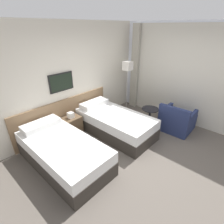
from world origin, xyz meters
TOP-DOWN VIEW (x-y plane):
  - ground_plane at (0.00, 0.00)m, footprint 16.00×16.00m
  - wall_headboard at (-0.03, 2.13)m, footprint 10.00×0.10m
  - wall_window at (2.17, -0.09)m, footprint 0.21×4.61m
  - bed_near_door at (-1.27, 1.06)m, footprint 1.01×2.04m
  - bed_near_window at (0.30, 1.06)m, footprint 1.01×2.04m
  - nightstand at (-0.49, 1.85)m, footprint 0.46×0.36m
  - floor_lamp at (1.44, 1.58)m, footprint 0.24×0.24m
  - side_table at (1.12, 0.52)m, footprint 0.45×0.45m
  - armchair at (1.56, -0.07)m, footprint 0.84×0.81m

SIDE VIEW (x-z plane):
  - ground_plane at x=0.00m, z-range 0.00..0.00m
  - nightstand at x=-0.49m, z-range -0.06..0.56m
  - armchair at x=1.56m, z-range -0.13..0.64m
  - bed_near_door at x=-1.27m, z-range -0.06..0.63m
  - bed_near_window at x=0.30m, z-range -0.06..0.63m
  - side_table at x=1.12m, z-range 0.12..0.71m
  - wall_headboard at x=-0.03m, z-range -0.05..2.65m
  - wall_window at x=2.17m, z-range -0.01..2.69m
  - floor_lamp at x=1.44m, z-range 0.56..2.20m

